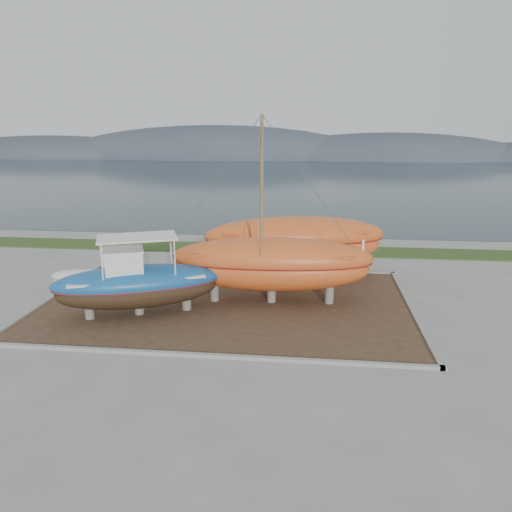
# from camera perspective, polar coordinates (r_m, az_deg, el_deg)

# --- Properties ---
(ground) EXTENTS (140.00, 140.00, 0.00)m
(ground) POSITION_cam_1_polar(r_m,az_deg,el_deg) (21.71, -5.21, -9.01)
(ground) COLOR gray
(ground) RESTS_ON ground
(dirt_patch) EXTENTS (18.00, 12.00, 0.06)m
(dirt_patch) POSITION_cam_1_polar(r_m,az_deg,el_deg) (25.35, -3.38, -5.36)
(dirt_patch) COLOR #422D1E
(dirt_patch) RESTS_ON ground
(curb_frame) EXTENTS (18.60, 12.60, 0.15)m
(curb_frame) POSITION_cam_1_polar(r_m,az_deg,el_deg) (25.33, -3.39, -5.26)
(curb_frame) COLOR gray
(curb_frame) RESTS_ON ground
(grass_strip) EXTENTS (44.00, 3.00, 0.08)m
(grass_strip) POSITION_cam_1_polar(r_m,az_deg,el_deg) (36.25, -0.27, 0.84)
(grass_strip) COLOR #284219
(grass_strip) RESTS_ON ground
(sea) EXTENTS (260.00, 100.00, 0.04)m
(sea) POSITION_cam_1_polar(r_m,az_deg,el_deg) (89.97, 3.92, 9.07)
(sea) COLOR #1A2C34
(sea) RESTS_ON ground
(mountain_ridge) EXTENTS (200.00, 36.00, 20.00)m
(mountain_ridge) POSITION_cam_1_polar(r_m,az_deg,el_deg) (144.77, 4.99, 11.15)
(mountain_ridge) COLOR #333D49
(mountain_ridge) RESTS_ON ground
(blue_caique) EXTENTS (8.10, 5.14, 3.74)m
(blue_caique) POSITION_cam_1_polar(r_m,az_deg,el_deg) (23.86, -13.41, -2.23)
(blue_caique) COLOR #185795
(blue_caique) RESTS_ON dirt_patch
(white_dinghy) EXTENTS (3.81, 1.61, 1.12)m
(white_dinghy) POSITION_cam_1_polar(r_m,az_deg,el_deg) (28.38, -18.88, -2.69)
(white_dinghy) COLOR white
(white_dinghy) RESTS_ON dirt_patch
(orange_sailboat) EXTENTS (10.19, 3.47, 9.17)m
(orange_sailboat) POSITION_cam_1_polar(r_m,az_deg,el_deg) (24.24, 1.86, 5.03)
(orange_sailboat) COLOR #CC531F
(orange_sailboat) RESTS_ON dirt_patch
(orange_bare_hull) EXTENTS (10.99, 5.23, 3.47)m
(orange_bare_hull) POSITION_cam_1_polar(r_m,az_deg,el_deg) (29.27, 4.47, 0.97)
(orange_bare_hull) COLOR #CC531F
(orange_bare_hull) RESTS_ON dirt_patch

